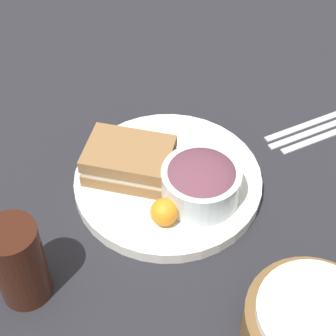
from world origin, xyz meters
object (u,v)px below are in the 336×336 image
Objects in this scene: plate at (168,181)px; salad_bowl at (201,181)px; sandwich at (129,161)px; fork at (307,125)px; spoon at (320,138)px; knife at (313,131)px; dressing_cup at (204,153)px; bread_basket at (311,326)px; drink_glass at (19,263)px.

plate is 0.07m from salad_bowl.
sandwich is 0.92× the size of fork.
salad_bowl is (-0.10, 0.06, 0.01)m from sandwich.
fork and spoon have the same top height.
plate is at bearing 180.00° from knife.
sandwich is at bearing -31.73° from salad_bowl.
sandwich is 0.12m from dressing_cup.
plate is 1.76× the size of bread_basket.
plate is at bearing -63.53° from bread_basket.
salad_bowl is 0.27m from drink_glass.
dressing_cup is at bearing -174.54° from sandwich.
plate is at bearing 25.52° from dressing_cup.
drink_glass reaches higher than bread_basket.
drink_glass is at bearing 24.40° from salad_bowl.
sandwich is 0.35m from bread_basket.
sandwich is 0.12m from salad_bowl.
sandwich is at bearing 5.46° from dressing_cup.
fork is at bearing -150.46° from drink_glass.
dressing_cup is at bearing 177.80° from knife.
spoon is (-0.13, -0.34, -0.03)m from bread_basket.
drink_glass is at bearing -170.99° from knife.
spoon is at bearing -154.33° from drink_glass.
plate is at bearing 162.90° from sandwich.
bread_basket is at bearing -127.38° from knife.
salad_bowl reaches higher than spoon.
drink_glass reaches higher than salad_bowl.
spoon is (-0.22, -0.11, -0.05)m from salad_bowl.
drink_glass is 0.74× the size of knife.
sandwich is 0.93× the size of bread_basket.
sandwich is at bearing 170.71° from spoon.
spoon is (-0.47, -0.23, -0.06)m from drink_glass.
bread_basket reaches higher than sandwich.
drink_glass is (0.27, 0.19, 0.03)m from dressing_cup.
sandwich reaches higher than knife.
bread_basket is (-0.14, 0.27, 0.03)m from plate.
dressing_cup reaches higher than knife.
drink_glass is (0.21, 0.16, 0.05)m from plate.
bread_basket is (-0.19, 0.29, -0.01)m from sandwich.
dressing_cup is (-0.12, -0.01, -0.01)m from sandwich.
plate is at bearing -142.93° from drink_glass.
salad_bowl is 0.26m from knife.
fork is (-0.19, -0.08, -0.03)m from dressing_cup.
bread_basket reaches higher than knife.
drink_glass reaches higher than spoon.
dressing_cup is at bearing 172.86° from spoon.
fork is at bearing -157.63° from plate.
fork is (-0.31, -0.09, -0.04)m from sandwich.
spoon is at bearing -90.00° from fork.
salad_bowl is 0.26m from fork.
bread_basket is at bearing 112.26° from salad_bowl.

